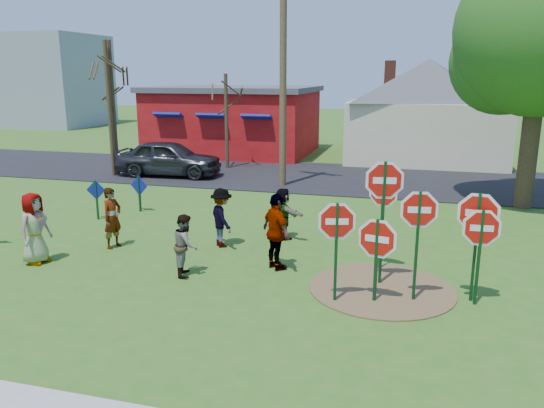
# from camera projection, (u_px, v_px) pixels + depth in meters

# --- Properties ---
(ground) EXTENTS (120.00, 120.00, 0.00)m
(ground) POSITION_uv_depth(u_px,v_px,m) (209.00, 257.00, 13.80)
(ground) COLOR #2E631C
(ground) RESTS_ON ground
(road) EXTENTS (120.00, 7.50, 0.04)m
(road) POSITION_uv_depth(u_px,v_px,m) (301.00, 176.00, 24.57)
(road) COLOR black
(road) RESTS_ON ground
(dirt_patch) EXTENTS (3.20, 3.20, 0.03)m
(dirt_patch) POSITION_uv_depth(u_px,v_px,m) (382.00, 289.00, 11.72)
(dirt_patch) COLOR brown
(dirt_patch) RESTS_ON ground
(red_building) EXTENTS (9.40, 7.69, 3.90)m
(red_building) POSITION_uv_depth(u_px,v_px,m) (234.00, 120.00, 31.59)
(red_building) COLOR maroon
(red_building) RESTS_ON ground
(cream_house) EXTENTS (9.40, 9.40, 6.50)m
(cream_house) POSITION_uv_depth(u_px,v_px,m) (427.00, 106.00, 28.56)
(cream_house) COLOR beige
(cream_house) RESTS_ON ground
(distant_building) EXTENTS (10.00, 8.00, 8.00)m
(distant_building) POSITION_uv_depth(u_px,v_px,m) (43.00, 81.00, 48.08)
(distant_building) COLOR #8C939E
(distant_building) RESTS_ON ground
(stop_sign_a) EXTENTS (1.03, 0.28, 2.26)m
(stop_sign_a) POSITION_uv_depth(u_px,v_px,m) (337.00, 230.00, 10.75)
(stop_sign_a) COLOR #103D1B
(stop_sign_a) RESTS_ON ground
(stop_sign_b) EXTENTS (0.93, 0.31, 2.42)m
(stop_sign_b) POSITION_uv_depth(u_px,v_px,m) (383.00, 200.00, 12.49)
(stop_sign_b) COLOR #103D1B
(stop_sign_b) RESTS_ON ground
(stop_sign_c) EXTENTS (1.04, 0.17, 2.49)m
(stop_sign_c) POSITION_uv_depth(u_px,v_px,m) (418.00, 221.00, 10.74)
(stop_sign_c) COLOR #103D1B
(stop_sign_c) RESTS_ON ground
(stop_sign_d) EXTENTS (1.14, 0.18, 2.47)m
(stop_sign_d) POSITION_uv_depth(u_px,v_px,m) (478.00, 221.00, 10.74)
(stop_sign_d) COLOR #103D1B
(stop_sign_d) RESTS_ON ground
(stop_sign_e) EXTENTS (1.10, 0.26, 1.93)m
(stop_sign_e) POSITION_uv_depth(u_px,v_px,m) (377.00, 244.00, 10.79)
(stop_sign_e) COLOR #103D1B
(stop_sign_e) RESTS_ON ground
(stop_sign_f) EXTENTS (1.03, 0.10, 2.16)m
(stop_sign_f) POSITION_uv_depth(u_px,v_px,m) (481.00, 234.00, 10.61)
(stop_sign_f) COLOR #103D1B
(stop_sign_f) RESTS_ON ground
(stop_sign_g) EXTENTS (1.13, 0.19, 2.96)m
(stop_sign_g) POSITION_uv_depth(u_px,v_px,m) (384.00, 194.00, 11.54)
(stop_sign_g) COLOR #103D1B
(stop_sign_g) RESTS_ON ground
(blue_diamond_c) EXTENTS (0.64, 0.13, 1.31)m
(blue_diamond_c) POSITION_uv_depth(u_px,v_px,m) (96.00, 195.00, 17.13)
(blue_diamond_c) COLOR #103D1B
(blue_diamond_c) RESTS_ON ground
(blue_diamond_d) EXTENTS (0.69, 0.15, 1.26)m
(blue_diamond_d) POSITION_uv_depth(u_px,v_px,m) (139.00, 190.00, 18.16)
(blue_diamond_d) COLOR #103D1B
(blue_diamond_d) RESTS_ON ground
(person_a) EXTENTS (0.66, 0.93, 1.81)m
(person_a) POSITION_uv_depth(u_px,v_px,m) (34.00, 228.00, 13.15)
(person_a) COLOR #3B4D87
(person_a) RESTS_ON ground
(person_b) EXTENTS (0.53, 0.68, 1.67)m
(person_b) POSITION_uv_depth(u_px,v_px,m) (112.00, 218.00, 14.36)
(person_b) COLOR #317E6A
(person_b) RESTS_ON ground
(person_c) EXTENTS (0.77, 0.86, 1.47)m
(person_c) POSITION_uv_depth(u_px,v_px,m) (186.00, 245.00, 12.41)
(person_c) COLOR #914C42
(person_c) RESTS_ON ground
(person_d) EXTENTS (1.14, 1.19, 1.63)m
(person_d) POSITION_uv_depth(u_px,v_px,m) (222.00, 218.00, 14.45)
(person_d) COLOR #313136
(person_d) RESTS_ON ground
(person_e) EXTENTS (1.11, 1.10, 1.88)m
(person_e) POSITION_uv_depth(u_px,v_px,m) (276.00, 232.00, 12.71)
(person_e) COLOR #482D50
(person_e) RESTS_ON ground
(person_f) EXTENTS (1.36, 1.19, 1.49)m
(person_f) POSITION_uv_depth(u_px,v_px,m) (283.00, 213.00, 15.17)
(person_f) COLOR #184E2D
(person_f) RESTS_ON ground
(suv) EXTENTS (4.91, 2.21, 1.64)m
(suv) POSITION_uv_depth(u_px,v_px,m) (169.00, 158.00, 24.36)
(suv) COLOR #2E2D32
(suv) RESTS_ON road
(utility_pole) EXTENTS (2.18, 0.69, 9.11)m
(utility_pole) POSITION_uv_depth(u_px,v_px,m) (283.00, 70.00, 21.35)
(utility_pole) COLOR #4C3823
(utility_pole) RESTS_ON ground
(bare_tree_west) EXTENTS (1.80, 1.80, 6.08)m
(bare_tree_west) POSITION_uv_depth(u_px,v_px,m) (108.00, 90.00, 23.70)
(bare_tree_west) COLOR #382819
(bare_tree_west) RESTS_ON ground
(bare_tree_east) EXTENTS (1.80, 1.80, 4.64)m
(bare_tree_east) POSITION_uv_depth(u_px,v_px,m) (226.00, 108.00, 25.90)
(bare_tree_east) COLOR #382819
(bare_tree_east) RESTS_ON ground
(bare_tree_mid) EXTENTS (1.80, 1.80, 6.09)m
(bare_tree_mid) POSITION_uv_depth(u_px,v_px,m) (112.00, 89.00, 23.96)
(bare_tree_mid) COLOR #382819
(bare_tree_mid) RESTS_ON ground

